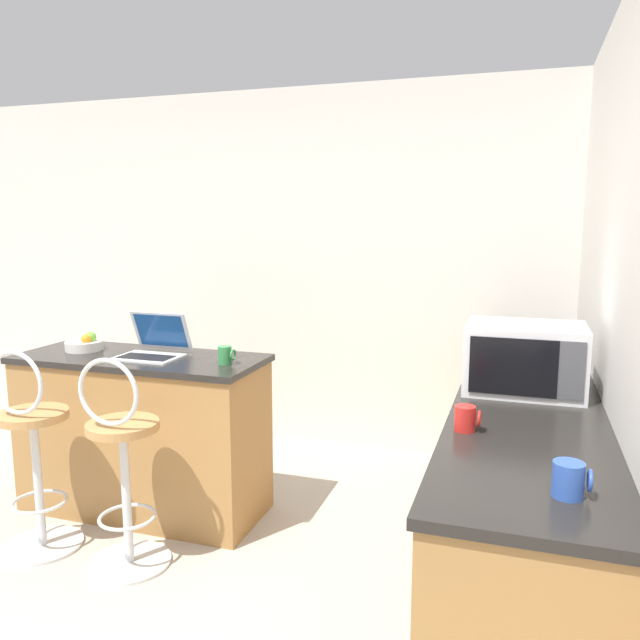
{
  "coord_description": "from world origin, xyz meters",
  "views": [
    {
      "loc": [
        1.69,
        -2.01,
        1.67
      ],
      "look_at": [
        0.42,
        1.85,
        1.01
      ],
      "focal_mm": 35.0,
      "sensor_mm": 36.0,
      "label": 1
    }
  ],
  "objects_px": {
    "toaster": "(525,352)",
    "mug_blue": "(569,480)",
    "microwave": "(525,358)",
    "laptop": "(154,345)",
    "fruit_bowl": "(85,344)",
    "mug_green": "(225,355)",
    "bar_stool_far": "(123,468)",
    "bar_stool_near": "(33,455)",
    "mug_red": "(466,418)",
    "mug_white": "(540,342)"
  },
  "relations": [
    {
      "from": "bar_stool_far",
      "to": "mug_red",
      "type": "distance_m",
      "value": 1.67
    },
    {
      "from": "mug_white",
      "to": "microwave",
      "type": "bearing_deg",
      "value": -95.07
    },
    {
      "from": "bar_stool_far",
      "to": "toaster",
      "type": "height_order",
      "value": "toaster"
    },
    {
      "from": "bar_stool_far",
      "to": "mug_green",
      "type": "bearing_deg",
      "value": 61.18
    },
    {
      "from": "laptop",
      "to": "toaster",
      "type": "height_order",
      "value": "laptop"
    },
    {
      "from": "bar_stool_far",
      "to": "fruit_bowl",
      "type": "distance_m",
      "value": 0.98
    },
    {
      "from": "microwave",
      "to": "mug_white",
      "type": "xyz_separation_m",
      "value": [
        0.09,
        0.99,
        -0.11
      ]
    },
    {
      "from": "fruit_bowl",
      "to": "mug_green",
      "type": "xyz_separation_m",
      "value": [
        0.94,
        -0.06,
        0.01
      ]
    },
    {
      "from": "toaster",
      "to": "mug_blue",
      "type": "bearing_deg",
      "value": -85.44
    },
    {
      "from": "bar_stool_far",
      "to": "laptop",
      "type": "height_order",
      "value": "laptop"
    },
    {
      "from": "bar_stool_near",
      "to": "mug_green",
      "type": "bearing_deg",
      "value": 32.84
    },
    {
      "from": "laptop",
      "to": "toaster",
      "type": "relative_size",
      "value": 1.12
    },
    {
      "from": "bar_stool_near",
      "to": "mug_red",
      "type": "xyz_separation_m",
      "value": [
        2.12,
        -0.15,
        0.46
      ]
    },
    {
      "from": "microwave",
      "to": "mug_white",
      "type": "bearing_deg",
      "value": 84.93
    },
    {
      "from": "microwave",
      "to": "laptop",
      "type": "bearing_deg",
      "value": 176.68
    },
    {
      "from": "microwave",
      "to": "fruit_bowl",
      "type": "xyz_separation_m",
      "value": [
        -2.44,
        0.12,
        -0.11
      ]
    },
    {
      "from": "mug_white",
      "to": "mug_red",
      "type": "bearing_deg",
      "value": -99.96
    },
    {
      "from": "mug_green",
      "to": "mug_white",
      "type": "bearing_deg",
      "value": 30.25
    },
    {
      "from": "laptop",
      "to": "mug_red",
      "type": "height_order",
      "value": "laptop"
    },
    {
      "from": "mug_white",
      "to": "mug_red",
      "type": "height_order",
      "value": "mug_red"
    },
    {
      "from": "mug_red",
      "to": "fruit_bowl",
      "type": "bearing_deg",
      "value": 161.82
    },
    {
      "from": "bar_stool_near",
      "to": "mug_white",
      "type": "bearing_deg",
      "value": 31.14
    },
    {
      "from": "bar_stool_far",
      "to": "fruit_bowl",
      "type": "height_order",
      "value": "bar_stool_far"
    },
    {
      "from": "mug_blue",
      "to": "mug_green",
      "type": "relative_size",
      "value": 1.08
    },
    {
      "from": "mug_green",
      "to": "toaster",
      "type": "bearing_deg",
      "value": 15.44
    },
    {
      "from": "laptop",
      "to": "mug_red",
      "type": "relative_size",
      "value": 3.71
    },
    {
      "from": "bar_stool_near",
      "to": "laptop",
      "type": "bearing_deg",
      "value": 59.32
    },
    {
      "from": "bar_stool_near",
      "to": "laptop",
      "type": "height_order",
      "value": "laptop"
    },
    {
      "from": "bar_stool_near",
      "to": "mug_red",
      "type": "distance_m",
      "value": 2.18
    },
    {
      "from": "mug_white",
      "to": "mug_green",
      "type": "xyz_separation_m",
      "value": [
        -1.59,
        -0.93,
        0.0
      ]
    },
    {
      "from": "microwave",
      "to": "toaster",
      "type": "xyz_separation_m",
      "value": [
        0.0,
        0.48,
        -0.07
      ]
    },
    {
      "from": "mug_red",
      "to": "mug_green",
      "type": "xyz_separation_m",
      "value": [
        -1.31,
        0.68,
        0.0
      ]
    },
    {
      "from": "laptop",
      "to": "toaster",
      "type": "xyz_separation_m",
      "value": [
        1.98,
        0.36,
        0.02
      ]
    },
    {
      "from": "fruit_bowl",
      "to": "mug_green",
      "type": "distance_m",
      "value": 0.94
    },
    {
      "from": "microwave",
      "to": "toaster",
      "type": "bearing_deg",
      "value": 89.6
    },
    {
      "from": "bar_stool_far",
      "to": "mug_red",
      "type": "relative_size",
      "value": 11.21
    },
    {
      "from": "bar_stool_far",
      "to": "mug_blue",
      "type": "bearing_deg",
      "value": -17.87
    },
    {
      "from": "mug_white",
      "to": "mug_green",
      "type": "relative_size",
      "value": 1.06
    },
    {
      "from": "microwave",
      "to": "mug_green",
      "type": "distance_m",
      "value": 1.51
    },
    {
      "from": "mug_green",
      "to": "fruit_bowl",
      "type": "bearing_deg",
      "value": 176.35
    },
    {
      "from": "bar_stool_near",
      "to": "mug_blue",
      "type": "height_order",
      "value": "bar_stool_near"
    },
    {
      "from": "mug_white",
      "to": "mug_green",
      "type": "bearing_deg",
      "value": -149.75
    },
    {
      "from": "bar_stool_near",
      "to": "microwave",
      "type": "height_order",
      "value": "microwave"
    },
    {
      "from": "bar_stool_far",
      "to": "mug_green",
      "type": "relative_size",
      "value": 10.97
    },
    {
      "from": "bar_stool_far",
      "to": "laptop",
      "type": "relative_size",
      "value": 3.02
    },
    {
      "from": "mug_red",
      "to": "laptop",
      "type": "bearing_deg",
      "value": 157.63
    },
    {
      "from": "bar_stool_far",
      "to": "microwave",
      "type": "height_order",
      "value": "microwave"
    },
    {
      "from": "mug_green",
      "to": "mug_blue",
      "type": "bearing_deg",
      "value": -35.11
    },
    {
      "from": "bar_stool_near",
      "to": "mug_green",
      "type": "xyz_separation_m",
      "value": [
        0.82,
        0.53,
        0.46
      ]
    },
    {
      "from": "laptop",
      "to": "fruit_bowl",
      "type": "height_order",
      "value": "laptop"
    }
  ]
}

